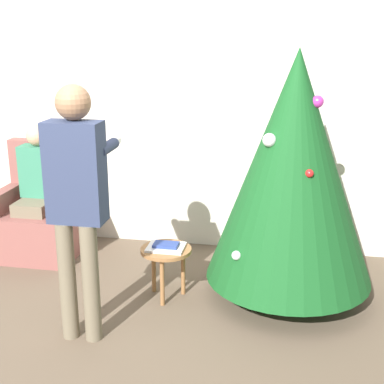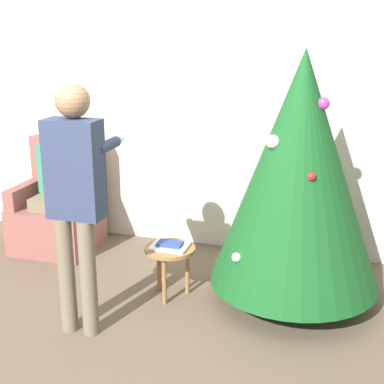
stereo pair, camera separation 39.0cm
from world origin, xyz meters
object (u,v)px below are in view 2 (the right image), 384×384
person_seated (55,181)px  side_stool (170,255)px  christmas_tree (299,171)px  armchair (59,212)px  person_standing (76,188)px

person_seated → side_stool: 1.61m
christmas_tree → armchair: (-2.41, 0.48, -0.73)m
christmas_tree → armchair: size_ratio=1.85×
side_stool → person_seated: bearing=154.9°
christmas_tree → person_standing: christmas_tree is taller
armchair → person_standing: bearing=-54.5°
armchair → person_standing: person_standing is taller
christmas_tree → side_stool: 1.24m
christmas_tree → side_stool: size_ratio=4.65×
christmas_tree → armchair: bearing=168.8°
christmas_tree → person_seated: size_ratio=1.59×
person_seated → side_stool: person_seated is taller
armchair → side_stool: (1.43, -0.70, 0.01)m
person_standing → side_stool: size_ratio=4.15×
armchair → person_seated: (0.00, -0.04, 0.34)m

